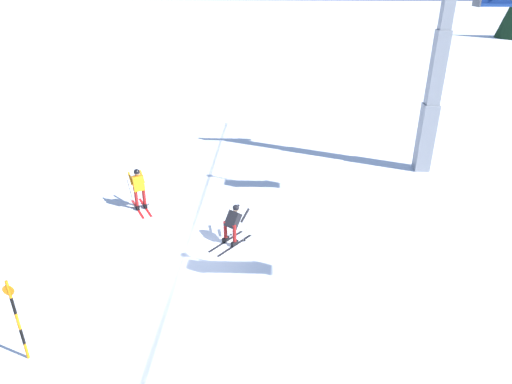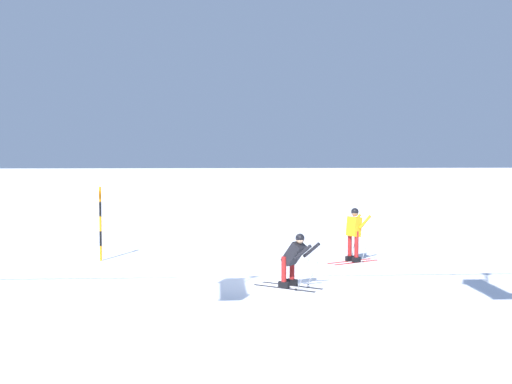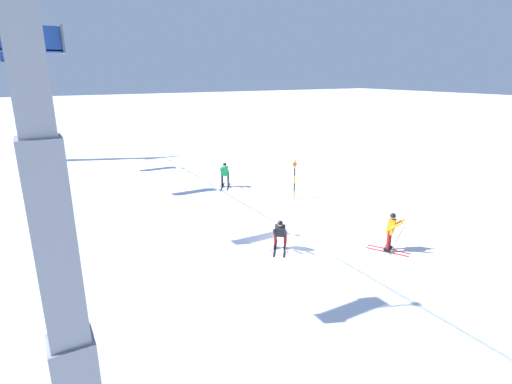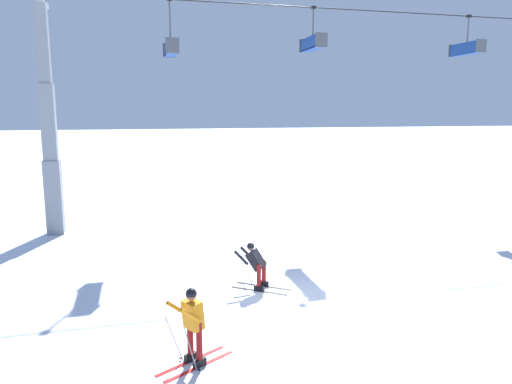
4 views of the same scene
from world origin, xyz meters
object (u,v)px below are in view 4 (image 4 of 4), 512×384
Objects in this scene: chairlift_seat_second at (311,43)px; skier_distant_uphill at (193,321)px; chairlift_seat_nearest at (169,47)px; chairlift_seat_middle at (465,49)px; skier_carving_main at (256,263)px; lift_tower_near at (50,135)px.

skier_distant_uphill is at bearing -120.14° from chairlift_seat_second.
chairlift_seat_middle is (14.85, -0.00, 0.39)m from chairlift_seat_nearest.
skier_carving_main is 11.34m from lift_tower_near.
lift_tower_near is at bearing 180.00° from chairlift_seat_middle.
lift_tower_near is (-6.80, 8.39, 3.46)m from skier_carving_main.
skier_distant_uphill is (-7.15, -12.32, -7.36)m from chairlift_seat_second.
skier_carving_main is at bearing 59.13° from skier_distant_uphill.
skier_carving_main is 12.27m from chairlift_seat_second.
chairlift_seat_second and chairlift_seat_middle have the same top height.
chairlift_seat_second is 1.26× the size of skier_distant_uphill.
skier_distant_uphill is (4.45, -12.32, -3.28)m from lift_tower_near.
skier_carving_main is 0.73× the size of chairlift_seat_nearest.
skier_distant_uphill is (-15.47, -12.32, -7.38)m from chairlift_seat_middle.
skier_distant_uphill is at bearing -70.14° from lift_tower_near.
chairlift_seat_nearest is (-1.73, 8.39, 7.18)m from skier_carving_main.
skier_carving_main is 4.58m from skier_distant_uphill.
skier_carving_main is 17.32m from chairlift_seat_middle.
lift_tower_near is at bearing 129.00° from skier_carving_main.
lift_tower_near is 20.33m from chairlift_seat_middle.
chairlift_seat_middle is at bearing -0.00° from lift_tower_near.
chairlift_seat_second is at bearing 0.00° from chairlift_seat_nearest.
skier_carving_main is at bearing -147.39° from chairlift_seat_middle.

